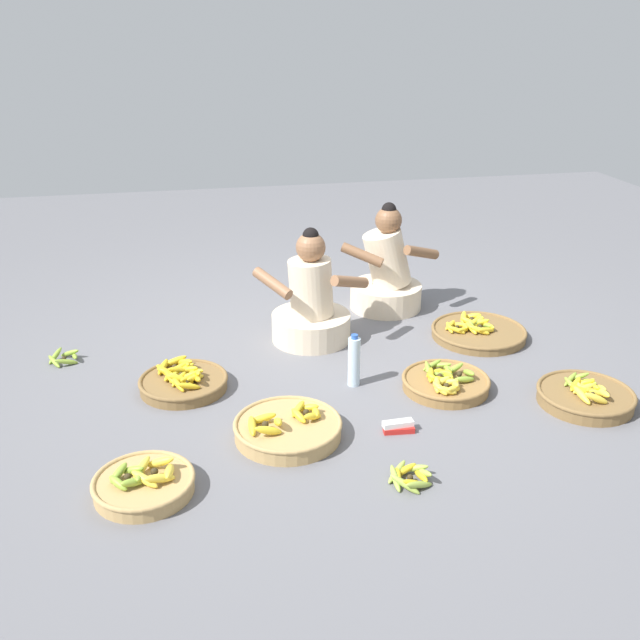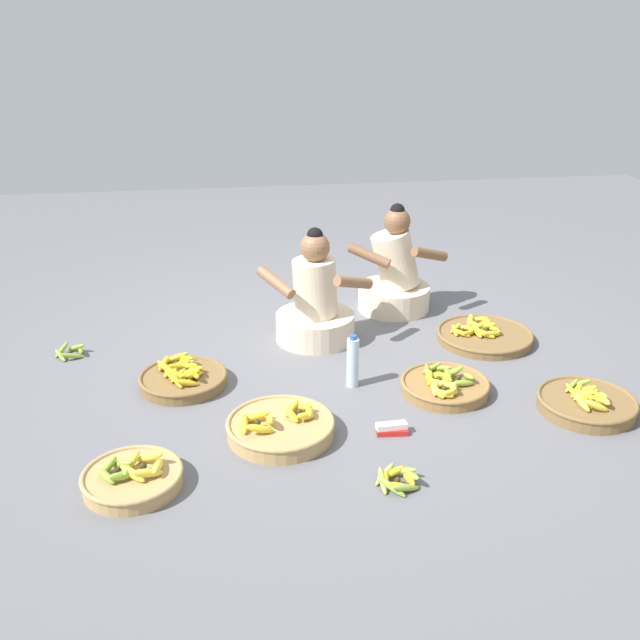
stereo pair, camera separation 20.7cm
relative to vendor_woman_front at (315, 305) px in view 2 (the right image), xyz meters
The scene contains 13 objects.
ground_plane 0.39m from the vendor_woman_front, 98.19° to the right, with size 10.00×10.00×0.00m, color slate.
vendor_woman_front is the anchor object (origin of this frame).
vendor_woman_behind 0.78m from the vendor_woman_front, 34.53° to the left, with size 0.73×0.52×0.79m.
banana_basket_back_center 1.76m from the vendor_woman_front, 40.95° to the right, with size 0.53×0.53×0.15m.
banana_basket_mid_left 1.22m from the vendor_woman_front, 106.73° to the right, with size 0.56×0.56×0.16m.
banana_basket_mid_right 1.02m from the vendor_woman_front, 148.40° to the right, with size 0.51×0.51×0.15m.
banana_basket_near_bicycle 1.83m from the vendor_woman_front, 125.43° to the right, with size 0.46×0.46×0.15m.
banana_basket_front_left 1.06m from the vendor_woman_front, 53.26° to the right, with size 0.51×0.51×0.14m.
banana_basket_front_right 1.14m from the vendor_woman_front, ahead, with size 0.63×0.63×0.13m.
loose_bananas_front_center 1.58m from the vendor_woman_front, behind, with size 0.20×0.21×0.09m.
loose_bananas_back_right 1.67m from the vendor_woman_front, 85.20° to the right, with size 0.23×0.23×0.09m.
water_bottle 0.69m from the vendor_woman_front, 79.84° to the right, with size 0.07×0.07×0.32m.
packet_carton_stack 1.26m from the vendor_woman_front, 79.75° to the right, with size 0.17×0.07×0.06m.
Camera 2 is at (-0.57, -3.99, 1.98)m, focal length 40.13 mm.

